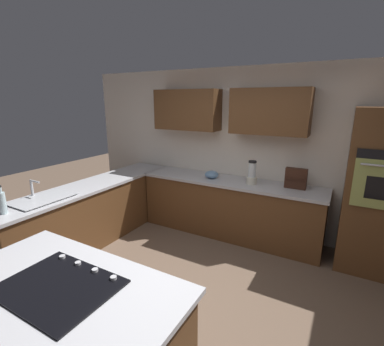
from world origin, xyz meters
name	(u,v)px	position (x,y,z in m)	size (l,w,h in m)	color
ground_plane	(177,299)	(0.00, 0.00, 0.00)	(14.00, 14.00, 0.00)	brown
wall_back	(241,142)	(0.07, -2.05, 1.45)	(6.00, 0.44, 2.60)	silver
lower_cabinets_back	(229,209)	(0.10, -1.72, 0.43)	(2.80, 0.60, 0.86)	brown
countertop_back	(230,182)	(0.10, -1.72, 0.88)	(2.84, 0.64, 0.04)	#B2B2B7
lower_cabinets_side	(95,213)	(1.82, -0.55, 0.43)	(0.60, 2.90, 0.86)	brown
countertop_side	(92,185)	(1.82, -0.55, 0.88)	(0.64, 2.94, 0.04)	#B2B2B7
island_base	(67,344)	(0.15, 1.21, 0.43)	(1.64, 0.87, 0.86)	brown
island_top	(59,290)	(0.15, 1.21, 0.88)	(1.72, 0.95, 0.04)	#B2B2B7
wall_oven	(382,193)	(-1.85, -1.72, 1.02)	(0.80, 0.66, 2.03)	brown
sink_unit	(42,198)	(1.83, 0.22, 0.92)	(0.46, 0.70, 0.23)	#515456
cooktop	(59,286)	(0.15, 1.20, 0.91)	(0.76, 0.56, 0.03)	black
blender	(252,174)	(-0.25, -1.70, 1.05)	(0.15, 0.15, 0.35)	beige
mixing_bowl	(212,174)	(0.40, -1.70, 0.96)	(0.22, 0.22, 0.12)	#668CB2
spice_rack	(296,178)	(-0.85, -1.80, 1.04)	(0.29, 0.11, 0.29)	#381E14
dish_soap_bottle	(2,202)	(1.77, 0.70, 1.03)	(0.07, 0.07, 0.32)	silver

